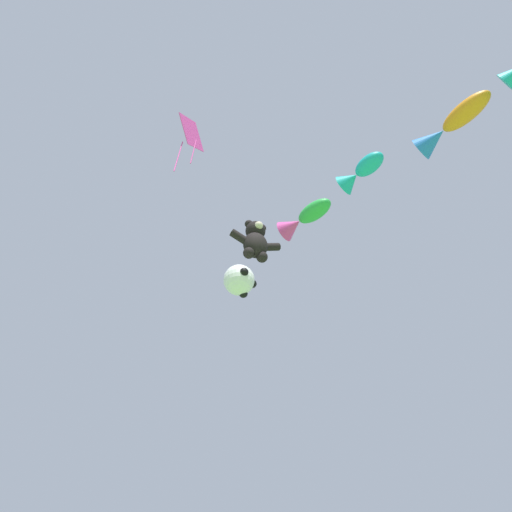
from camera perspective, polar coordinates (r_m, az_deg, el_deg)
The scene contains 6 objects.
teddy_bear_kite at distance 12.21m, azimuth -0.07°, elevation 2.23°, with size 1.66×0.73×1.68m.
soccer_ball_kite at distance 10.92m, azimuth -2.39°, elevation -3.47°, with size 0.94×0.94×0.87m.
fish_kite_emerald at distance 13.31m, azimuth 6.71°, elevation 5.29°, with size 1.45×2.00×0.76m.
fish_kite_teal at distance 12.31m, azimuth 14.56°, elevation 11.48°, with size 1.07×1.55×0.69m.
fish_kite_tangerine at distance 12.03m, azimuth 25.80°, elevation 16.34°, with size 1.20×2.11×0.69m.
diamond_kite at distance 13.51m, azimuth -9.29°, elevation 16.66°, with size 1.13×1.02×3.40m.
Camera 1 is at (-2.15, -2.27, 1.38)m, focal length 28.00 mm.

